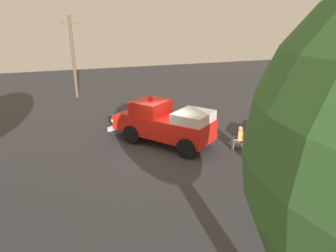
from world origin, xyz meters
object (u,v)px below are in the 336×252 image
object	(u,v)px
lawn_chair_near_truck	(240,139)
traffic_cone	(139,124)
vintage_fire_truck	(164,123)
classic_hot_rod	(297,137)
spectator_standing	(149,111)
utility_pole	(73,56)
spectator_seated	(238,137)

from	to	relation	value
lawn_chair_near_truck	traffic_cone	distance (m)	6.52
vintage_fire_truck	classic_hot_rod	bearing A→B (deg)	61.46
classic_hot_rod	traffic_cone	bearing A→B (deg)	-131.60
classic_hot_rod	traffic_cone	world-z (taller)	classic_hot_rod
spectator_standing	utility_pole	xyz separation A→B (m)	(-9.56, -3.90, 2.64)
spectator_seated	traffic_cone	bearing A→B (deg)	-139.95
classic_hot_rod	lawn_chair_near_truck	xyz separation A→B (m)	(-1.16, -2.67, -0.16)
classic_hot_rod	traffic_cone	xyz separation A→B (m)	(-6.12, -6.89, -0.44)
classic_hot_rod	spectator_standing	xyz separation A→B (m)	(-6.49, -6.10, 0.22)
vintage_fire_truck	traffic_cone	size ratio (longest dim) A/B	9.53
spectator_standing	utility_pole	bearing A→B (deg)	-157.81
traffic_cone	lawn_chair_near_truck	bearing A→B (deg)	40.39
lawn_chair_near_truck	vintage_fire_truck	bearing A→B (deg)	-122.14
spectator_seated	utility_pole	size ratio (longest dim) A/B	0.19
lawn_chair_near_truck	classic_hot_rod	bearing A→B (deg)	66.58
classic_hot_rod	lawn_chair_near_truck	size ratio (longest dim) A/B	4.43
traffic_cone	spectator_seated	bearing A→B (deg)	40.05
classic_hot_rod	utility_pole	size ratio (longest dim) A/B	0.65
spectator_seated	spectator_standing	distance (m)	6.22
vintage_fire_truck	spectator_seated	xyz separation A→B (m)	(2.12, 3.38, -0.50)
lawn_chair_near_truck	utility_pole	world-z (taller)	utility_pole
classic_hot_rod	spectator_seated	xyz separation A→B (m)	(-1.23, -2.78, -0.05)
classic_hot_rod	lawn_chair_near_truck	distance (m)	2.91
vintage_fire_truck	classic_hot_rod	xyz separation A→B (m)	(3.35, 6.16, -0.45)
spectator_standing	classic_hot_rod	bearing A→B (deg)	43.21
vintage_fire_truck	traffic_cone	bearing A→B (deg)	-165.18
spectator_seated	traffic_cone	size ratio (longest dim) A/B	2.03
classic_hot_rod	spectator_standing	bearing A→B (deg)	-136.79
utility_pole	traffic_cone	bearing A→B (deg)	17.37
spectator_standing	vintage_fire_truck	bearing A→B (deg)	-1.10
classic_hot_rod	utility_pole	world-z (taller)	utility_pole
lawn_chair_near_truck	utility_pole	xyz separation A→B (m)	(-14.89, -7.33, 3.01)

